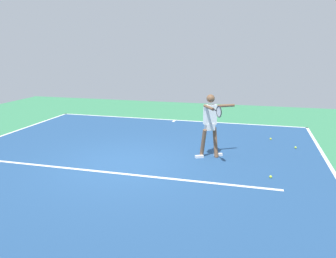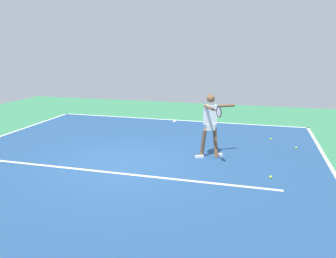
# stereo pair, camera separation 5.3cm
# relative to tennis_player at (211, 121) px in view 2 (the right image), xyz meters

# --- Properties ---
(ground_plane) EXTENTS (20.81, 20.81, 0.00)m
(ground_plane) POSITION_rel_tennis_player_xyz_m (2.14, 1.17, -1.05)
(ground_plane) COLOR #388456
(court_surface) EXTENTS (10.78, 11.55, 0.00)m
(court_surface) POSITION_rel_tennis_player_xyz_m (2.14, 1.17, -1.05)
(court_surface) COLOR navy
(court_surface) RESTS_ON ground_plane
(court_line_baseline_near) EXTENTS (10.78, 0.10, 0.01)m
(court_line_baseline_near) POSITION_rel_tennis_player_xyz_m (2.14, -4.56, -1.05)
(court_line_baseline_near) COLOR white
(court_line_baseline_near) RESTS_ON ground_plane
(court_line_service) EXTENTS (8.08, 0.10, 0.01)m
(court_line_service) POSITION_rel_tennis_player_xyz_m (2.14, 1.85, -1.05)
(court_line_service) COLOR white
(court_line_service) RESTS_ON ground_plane
(court_line_centre_mark) EXTENTS (0.10, 0.30, 0.01)m
(court_line_centre_mark) POSITION_rel_tennis_player_xyz_m (2.14, -4.36, -1.05)
(court_line_centre_mark) COLOR white
(court_line_centre_mark) RESTS_ON ground_plane
(tennis_player) EXTENTS (1.02, 1.42, 1.82)m
(tennis_player) POSITION_rel_tennis_player_xyz_m (0.00, 0.00, 0.00)
(tennis_player) COLOR brown
(tennis_player) RESTS_ON ground_plane
(tennis_ball_near_player) EXTENTS (0.07, 0.07, 0.07)m
(tennis_ball_near_player) POSITION_rel_tennis_player_xyz_m (-1.64, 1.17, -1.02)
(tennis_ball_near_player) COLOR #C6E53D
(tennis_ball_near_player) RESTS_ON ground_plane
(tennis_ball_far_corner) EXTENTS (0.07, 0.07, 0.07)m
(tennis_ball_far_corner) POSITION_rel_tennis_player_xyz_m (-1.76, -2.36, -1.02)
(tennis_ball_far_corner) COLOR yellow
(tennis_ball_far_corner) RESTS_ON ground_plane
(tennis_ball_centre_court) EXTENTS (0.07, 0.07, 0.07)m
(tennis_ball_centre_court) POSITION_rel_tennis_player_xyz_m (-2.47, -1.52, -1.02)
(tennis_ball_centre_court) COLOR #C6E53D
(tennis_ball_centre_court) RESTS_ON ground_plane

